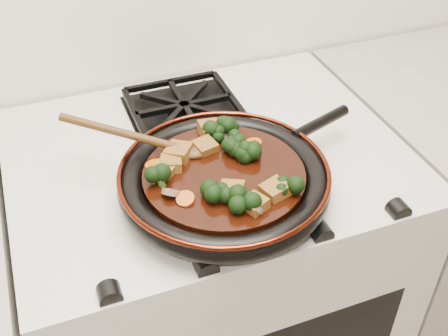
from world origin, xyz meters
name	(u,v)px	position (x,y,z in m)	size (l,w,h in m)	color
stove	(210,296)	(0.00, 1.69, 0.45)	(0.76, 0.60, 0.90)	beige
burner_grate_front	(233,191)	(0.00, 1.55, 0.91)	(0.23, 0.23, 0.03)	black
burner_grate_back	(184,109)	(0.00, 1.83, 0.91)	(0.23, 0.23, 0.03)	black
skillet	(225,179)	(-0.01, 1.55, 0.94)	(0.48, 0.37, 0.05)	black
braising_sauce	(224,177)	(-0.02, 1.55, 0.95)	(0.28, 0.28, 0.02)	black
tofu_cube_0	(255,204)	(0.00, 1.45, 0.97)	(0.04, 0.04, 0.02)	brown
tofu_cube_1	(232,192)	(-0.03, 1.49, 0.97)	(0.04, 0.04, 0.02)	brown
tofu_cube_2	(275,190)	(0.04, 1.47, 0.97)	(0.04, 0.04, 0.02)	brown
tofu_cube_3	(179,152)	(-0.07, 1.62, 0.97)	(0.04, 0.04, 0.02)	brown
tofu_cube_4	(210,130)	(0.00, 1.67, 0.97)	(0.04, 0.04, 0.02)	brown
tofu_cube_5	(171,164)	(-0.10, 1.60, 0.97)	(0.04, 0.03, 0.02)	brown
tofu_cube_6	(205,147)	(-0.03, 1.62, 0.97)	(0.04, 0.04, 0.02)	brown
tofu_cube_7	(165,169)	(-0.11, 1.59, 0.97)	(0.04, 0.03, 0.02)	brown
broccoli_floret_0	(248,154)	(0.04, 1.57, 0.97)	(0.06, 0.06, 0.05)	black
broccoli_floret_1	(223,127)	(0.02, 1.66, 0.97)	(0.06, 0.06, 0.05)	black
broccoli_floret_2	(286,188)	(0.06, 1.47, 0.97)	(0.06, 0.06, 0.05)	black
broccoli_floret_3	(231,145)	(0.02, 1.61, 0.97)	(0.06, 0.06, 0.05)	black
broccoli_floret_4	(162,181)	(-0.12, 1.56, 0.97)	(0.06, 0.06, 0.05)	black
broccoli_floret_5	(213,134)	(0.00, 1.65, 0.97)	(0.06, 0.06, 0.05)	black
broccoli_floret_6	(216,193)	(-0.05, 1.49, 0.97)	(0.06, 0.06, 0.05)	black
broccoli_floret_7	(241,154)	(0.03, 1.58, 0.97)	(0.06, 0.06, 0.05)	black
broccoli_floret_8	(243,201)	(-0.02, 1.46, 0.97)	(0.06, 0.06, 0.05)	black
carrot_coin_0	(185,199)	(-0.10, 1.51, 0.96)	(0.03, 0.03, 0.01)	#B84905
carrot_coin_1	(254,143)	(0.06, 1.60, 0.96)	(0.03, 0.03, 0.01)	#B84905
carrot_coin_2	(213,192)	(-0.05, 1.50, 0.96)	(0.03, 0.03, 0.01)	#B84905
carrot_coin_3	(154,165)	(-0.12, 1.61, 0.96)	(0.03, 0.03, 0.01)	#B84905
mushroom_slice_0	(223,134)	(0.02, 1.65, 0.97)	(0.03, 0.03, 0.01)	#7E5F49
mushroom_slice_1	(252,208)	(-0.01, 1.45, 0.97)	(0.04, 0.04, 0.01)	#7E5F49
mushroom_slice_2	(163,171)	(-0.11, 1.58, 0.97)	(0.04, 0.04, 0.01)	#7E5F49
mushroom_slice_3	(171,192)	(-0.12, 1.53, 0.97)	(0.03, 0.03, 0.01)	#7E5F49
wooden_spoon	(155,142)	(-0.11, 1.65, 0.98)	(0.15, 0.09, 0.24)	#45290E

